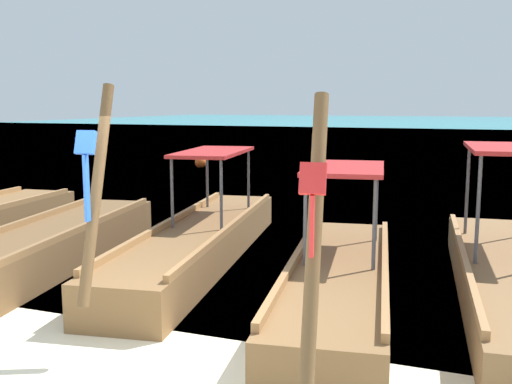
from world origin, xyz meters
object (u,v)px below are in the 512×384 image
Objects in this scene: longtail_boat_blue_ribbon at (200,240)px; longtail_boat_green_ribbon at (506,276)px; longtail_boat_red_ribbon at (339,281)px; longtail_boat_pink_ribbon at (51,246)px; mooring_buoy_near at (201,162)px.

longtail_boat_blue_ribbon is 4.76m from longtail_boat_green_ribbon.
longtail_boat_red_ribbon is at bearing -153.88° from longtail_boat_green_ribbon.
longtail_boat_pink_ribbon is 2.43m from longtail_boat_blue_ribbon.
longtail_boat_red_ribbon is at bearing -58.11° from mooring_buoy_near.
mooring_buoy_near is at bearing 129.44° from longtail_boat_green_ribbon.
longtail_boat_red_ribbon reaches higher than longtail_boat_pink_ribbon.
longtail_boat_green_ribbon reaches higher than mooring_buoy_near.
longtail_boat_blue_ribbon reaches higher than longtail_boat_green_ribbon.
mooring_buoy_near is (-11.00, 13.37, -0.09)m from longtail_boat_green_ribbon.
longtail_boat_green_ribbon is 13.89× the size of mooring_buoy_near.
longtail_boat_blue_ribbon is 14.40m from mooring_buoy_near.
longtail_boat_green_ribbon is at bearing 26.12° from longtail_boat_red_ribbon.
longtail_boat_pink_ribbon is 6.93m from longtail_boat_green_ribbon.
longtail_boat_pink_ribbon is at bearing -152.26° from longtail_boat_blue_ribbon.
longtail_boat_red_ribbon is (4.84, -0.28, 0.02)m from longtail_boat_pink_ribbon.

